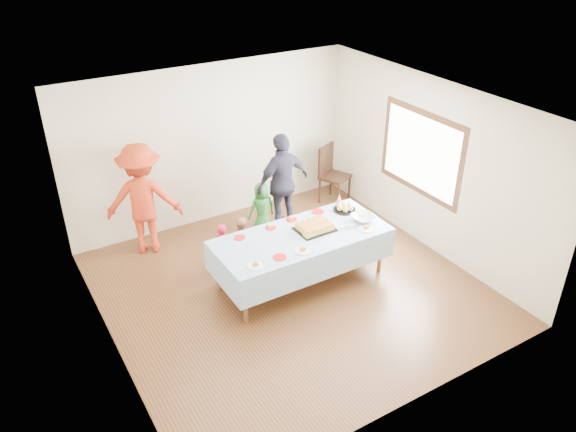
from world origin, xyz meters
name	(u,v)px	position (x,y,z in m)	size (l,w,h in m)	color
ground	(290,288)	(0.00, 0.00, 0.00)	(5.00, 5.00, 0.00)	#4A2C15
room_walls	(293,176)	(0.05, 0.00, 1.77)	(5.04, 5.04, 2.72)	beige
party_table	(301,238)	(0.23, 0.08, 0.72)	(2.50, 1.10, 0.78)	brown
birthday_cake	(315,227)	(0.48, 0.10, 0.82)	(0.54, 0.41, 0.09)	black
rolls_tray	(345,208)	(1.18, 0.35, 0.82)	(0.35, 0.35, 0.10)	black
punch_bowl	(363,218)	(1.24, -0.04, 0.82)	(0.34, 0.34, 0.08)	silver
party_hat	(339,200)	(1.21, 0.54, 0.87)	(0.11, 0.11, 0.19)	white
fork_pile	(347,226)	(0.89, -0.09, 0.81)	(0.24, 0.18, 0.07)	white
plate_red_far_a	(240,238)	(-0.55, 0.46, 0.79)	(0.16, 0.16, 0.01)	red
plate_red_far_b	(271,227)	(-0.04, 0.47, 0.79)	(0.16, 0.16, 0.01)	red
plate_red_far_c	(291,219)	(0.34, 0.52, 0.79)	(0.17, 0.17, 0.01)	red
plate_red_far_d	(318,212)	(0.81, 0.52, 0.79)	(0.19, 0.19, 0.01)	red
plate_red_near	(280,257)	(-0.32, -0.26, 0.79)	(0.18, 0.18, 0.01)	red
plate_white_left	(255,266)	(-0.69, -0.27, 0.79)	(0.21, 0.21, 0.01)	white
plate_white_mid	(303,251)	(0.03, -0.29, 0.79)	(0.21, 0.21, 0.01)	white
plate_white_right	(366,229)	(1.11, -0.26, 0.79)	(0.22, 0.22, 0.01)	white
dining_chair	(331,171)	(2.06, 1.96, 0.60)	(0.61, 0.61, 1.07)	black
toddler_left	(222,248)	(-0.64, 0.90, 0.40)	(0.29, 0.19, 0.80)	red
toddler_mid	(262,209)	(0.40, 1.55, 0.46)	(0.45, 0.29, 0.92)	#236A26
toddler_right	(241,242)	(-0.32, 0.90, 0.41)	(0.39, 0.31, 0.81)	tan
adult_left	(143,199)	(-1.39, 2.06, 0.90)	(1.16, 0.67, 1.80)	red
adult_right	(283,183)	(0.79, 1.54, 0.85)	(1.00, 0.42, 1.70)	#2C2B3C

